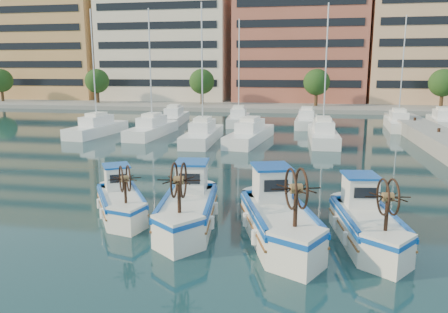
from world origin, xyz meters
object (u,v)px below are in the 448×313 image
Objects in this scene: fishing_boat_b at (188,205)px; fishing_boat_c at (278,216)px; fishing_boat_a at (120,199)px; fishing_boat_d at (367,221)px.

fishing_boat_c is at bearing -18.95° from fishing_boat_b.
fishing_boat_a is 7.00m from fishing_boat_c.
fishing_boat_a is 0.84× the size of fishing_boat_b.
fishing_boat_b reaches higher than fishing_boat_d.
fishing_boat_a is at bearing 164.70° from fishing_boat_d.
fishing_boat_c is (3.62, -0.79, 0.04)m from fishing_boat_b.
fishing_boat_b is (3.21, -0.74, 0.14)m from fishing_boat_a.
fishing_boat_a is 0.89× the size of fishing_boat_d.
fishing_boat_b is at bearing -43.90° from fishing_boat_a.
fishing_boat_a is at bearing 160.35° from fishing_boat_b.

